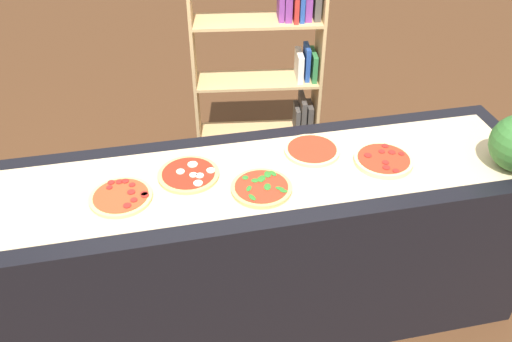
% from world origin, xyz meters
% --- Properties ---
extents(ground_plane, '(12.00, 12.00, 0.00)m').
position_xyz_m(ground_plane, '(0.00, 0.00, 0.00)').
color(ground_plane, '#4C2D19').
extents(counter, '(2.66, 0.72, 0.93)m').
position_xyz_m(counter, '(0.00, 0.00, 0.47)').
color(counter, black).
rests_on(counter, ground_plane).
extents(parchment_paper, '(2.50, 0.54, 0.00)m').
position_xyz_m(parchment_paper, '(0.00, 0.00, 0.93)').
color(parchment_paper, tan).
rests_on(parchment_paper, counter).
extents(pizza_pepperoni_0, '(0.27, 0.27, 0.02)m').
position_xyz_m(pizza_pepperoni_0, '(-0.60, -0.05, 0.94)').
color(pizza_pepperoni_0, '#DBB26B').
rests_on(pizza_pepperoni_0, parchment_paper).
extents(pizza_mozzarella_1, '(0.28, 0.28, 0.02)m').
position_xyz_m(pizza_mozzarella_1, '(-0.30, 0.05, 0.94)').
color(pizza_mozzarella_1, tan).
rests_on(pizza_mozzarella_1, parchment_paper).
extents(pizza_spinach_2, '(0.27, 0.27, 0.03)m').
position_xyz_m(pizza_spinach_2, '(0.00, -0.11, 0.95)').
color(pizza_spinach_2, tan).
rests_on(pizza_spinach_2, parchment_paper).
extents(pizza_plain_3, '(0.27, 0.27, 0.02)m').
position_xyz_m(pizza_plain_3, '(0.30, 0.12, 0.94)').
color(pizza_plain_3, '#E5C17F').
rests_on(pizza_plain_3, parchment_paper).
extents(pizza_pepperoni_4, '(0.27, 0.27, 0.03)m').
position_xyz_m(pizza_pepperoni_4, '(0.60, -0.03, 0.95)').
color(pizza_pepperoni_4, '#E5C17F').
rests_on(pizza_pepperoni_4, parchment_paper).
extents(bookshelf, '(0.84, 0.38, 1.60)m').
position_xyz_m(bookshelf, '(0.36, 1.14, 0.76)').
color(bookshelf, tan).
rests_on(bookshelf, ground_plane).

